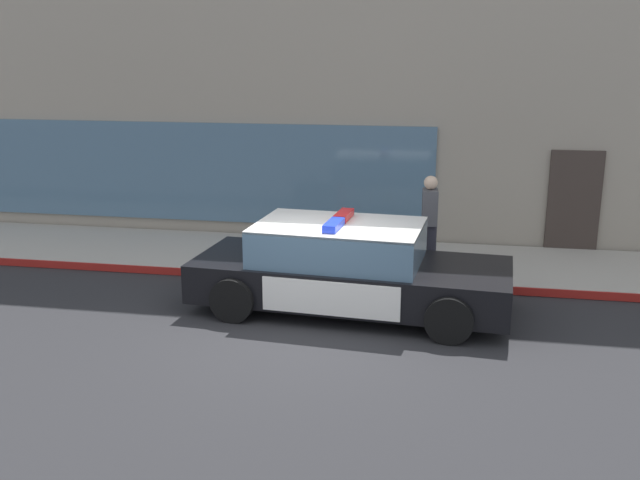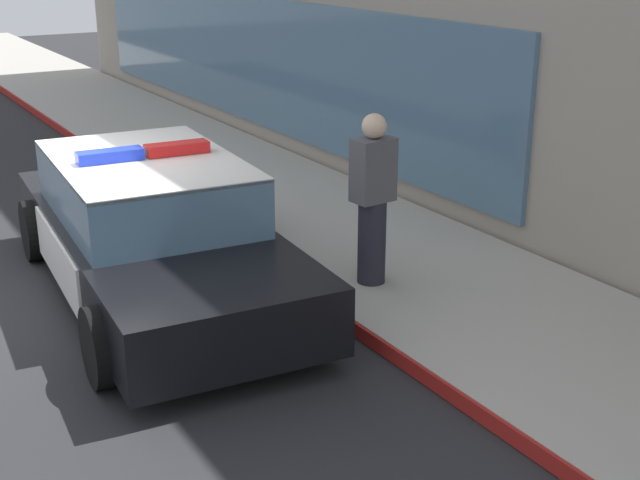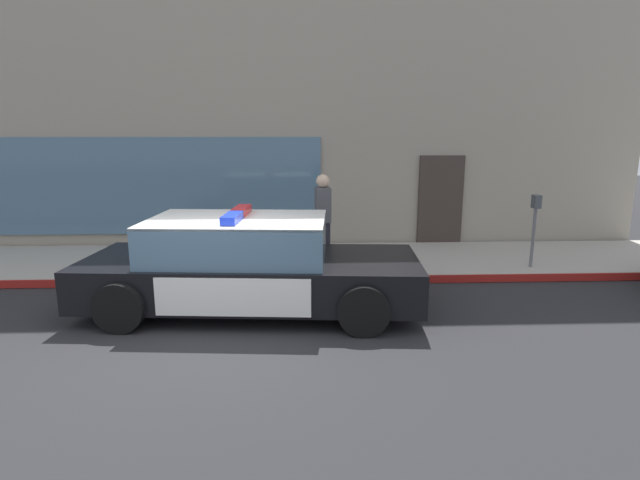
{
  "view_description": "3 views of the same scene",
  "coord_description": "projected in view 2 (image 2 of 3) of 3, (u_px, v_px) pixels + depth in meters",
  "views": [
    {
      "loc": [
        1.96,
        -9.35,
        3.92
      ],
      "look_at": [
        -0.17,
        2.3,
        0.76
      ],
      "focal_mm": 39.53,
      "sensor_mm": 36.0,
      "label": 1
    },
    {
      "loc": [
        8.28,
        -1.74,
        3.46
      ],
      "look_at": [
        1.58,
        2.29,
        0.66
      ],
      "focal_mm": 48.2,
      "sensor_mm": 36.0,
      "label": 2
    },
    {
      "loc": [
        1.26,
        -6.04,
        2.58
      ],
      "look_at": [
        1.61,
        2.05,
        0.82
      ],
      "focal_mm": 27.68,
      "sensor_mm": 36.0,
      "label": 3
    }
  ],
  "objects": [
    {
      "name": "ground",
      "position": [
        46.0,
        296.0,
        8.69
      ],
      "size": [
        48.0,
        48.0,
        0.0
      ],
      "primitive_type": "plane",
      "color": "#262628"
    },
    {
      "name": "sidewalk",
      "position": [
        338.0,
        230.0,
        10.36
      ],
      "size": [
        48.0,
        2.62,
        0.15
      ],
      "primitive_type": "cube",
      "color": "#A39E93",
      "rests_on": "ground"
    },
    {
      "name": "curb_red_paint",
      "position": [
        239.0,
        250.0,
        9.72
      ],
      "size": [
        28.8,
        0.04,
        0.14
      ],
      "primitive_type": "cube",
      "color": "maroon",
      "rests_on": "ground"
    },
    {
      "name": "police_cruiser",
      "position": [
        153.0,
        229.0,
        8.54
      ],
      "size": [
        4.98,
        2.37,
        1.49
      ],
      "rotation": [
        0.0,
        0.0,
        -0.08
      ],
      "color": "black",
      "rests_on": "ground"
    },
    {
      "name": "fire_hydrant",
      "position": [
        251.0,
        197.0,
        10.19
      ],
      "size": [
        0.34,
        0.39,
        0.73
      ],
      "color": "red",
      "rests_on": "sidewalk"
    },
    {
      "name": "pedestrian_on_sidewalk",
      "position": [
        373.0,
        199.0,
        8.36
      ],
      "size": [
        0.29,
        0.42,
        1.71
      ],
      "rotation": [
        0.0,
        0.0,
        3.22
      ],
      "color": "#23232D",
      "rests_on": "sidewalk"
    }
  ]
}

